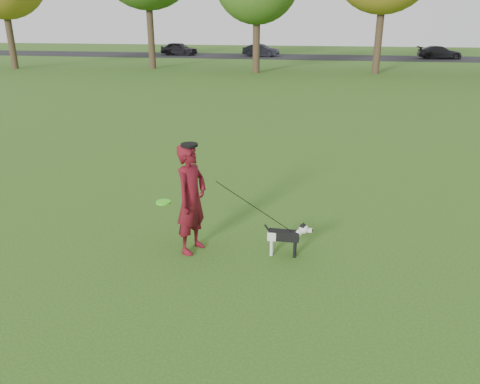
% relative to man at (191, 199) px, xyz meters
% --- Properties ---
extents(ground, '(120.00, 120.00, 0.00)m').
position_rel_man_xyz_m(ground, '(1.00, 0.58, -0.87)').
color(ground, '#285116').
rests_on(ground, ground).
extents(road, '(120.00, 7.00, 0.02)m').
position_rel_man_xyz_m(road, '(1.00, 40.58, -0.86)').
color(road, black).
rests_on(road, ground).
extents(man, '(0.59, 0.73, 1.75)m').
position_rel_man_xyz_m(man, '(0.00, 0.00, 0.00)').
color(man, '#520B1E').
rests_on(man, ground).
extents(dog, '(0.76, 0.15, 0.58)m').
position_rel_man_xyz_m(dog, '(1.49, 0.09, -0.52)').
color(dog, black).
rests_on(dog, ground).
extents(car_left, '(3.82, 1.89, 1.25)m').
position_rel_man_xyz_m(car_left, '(-13.06, 40.58, -0.23)').
color(car_left, black).
rests_on(car_left, road).
extents(car_mid, '(3.62, 1.74, 1.14)m').
position_rel_man_xyz_m(car_mid, '(-4.76, 40.58, -0.28)').
color(car_mid, black).
rests_on(car_mid, road).
extents(car_right, '(3.95, 1.79, 1.12)m').
position_rel_man_xyz_m(car_right, '(11.73, 40.58, -0.29)').
color(car_right, black).
rests_on(car_right, road).
extents(man_held_items, '(2.14, 0.36, 1.37)m').
position_rel_man_xyz_m(man_held_items, '(0.98, 0.02, -0.06)').
color(man_held_items, '#46E51C').
rests_on(man_held_items, ground).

